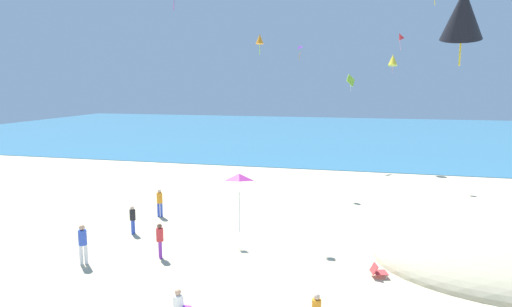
{
  "coord_description": "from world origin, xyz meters",
  "views": [
    {
      "loc": [
        4.51,
        -9.92,
        7.4
      ],
      "look_at": [
        0.0,
        8.4,
        4.41
      ],
      "focal_mm": 31.09,
      "sensor_mm": 36.0,
      "label": 1
    }
  ],
  "objects_px": {
    "person_3": "(160,201)",
    "kite_yellow": "(393,60)",
    "kite_magenta": "(239,178)",
    "beach_chair_mid_beach": "(378,271)",
    "person_0": "(160,238)",
    "kite_lime": "(351,81)",
    "person_1": "(133,218)",
    "person_2": "(179,303)",
    "kite_black": "(463,14)",
    "person_5": "(83,242)",
    "kite_purple": "(299,47)",
    "kite_orange": "(260,39)",
    "kite_red": "(400,36)"
  },
  "relations": [
    {
      "from": "person_3",
      "to": "kite_yellow",
      "type": "distance_m",
      "value": 24.89
    },
    {
      "from": "kite_black",
      "to": "kite_lime",
      "type": "bearing_deg",
      "value": 95.27
    },
    {
      "from": "beach_chair_mid_beach",
      "to": "kite_purple",
      "type": "relative_size",
      "value": 0.71
    },
    {
      "from": "kite_purple",
      "to": "kite_black",
      "type": "height_order",
      "value": "kite_purple"
    },
    {
      "from": "kite_magenta",
      "to": "person_3",
      "type": "bearing_deg",
      "value": 123.83
    },
    {
      "from": "beach_chair_mid_beach",
      "to": "person_0",
      "type": "relative_size",
      "value": 0.48
    },
    {
      "from": "kite_purple",
      "to": "kite_lime",
      "type": "distance_m",
      "value": 9.57
    },
    {
      "from": "kite_red",
      "to": "kite_lime",
      "type": "distance_m",
      "value": 6.69
    },
    {
      "from": "kite_red",
      "to": "kite_lime",
      "type": "relative_size",
      "value": 0.9
    },
    {
      "from": "person_1",
      "to": "kite_black",
      "type": "height_order",
      "value": "kite_black"
    },
    {
      "from": "kite_magenta",
      "to": "person_1",
      "type": "bearing_deg",
      "value": 131.63
    },
    {
      "from": "kite_red",
      "to": "kite_purple",
      "type": "distance_m",
      "value": 8.25
    },
    {
      "from": "person_1",
      "to": "kite_purple",
      "type": "relative_size",
      "value": 1.38
    },
    {
      "from": "beach_chair_mid_beach",
      "to": "kite_magenta",
      "type": "height_order",
      "value": "kite_magenta"
    },
    {
      "from": "kite_yellow",
      "to": "kite_magenta",
      "type": "bearing_deg",
      "value": -99.13
    },
    {
      "from": "kite_magenta",
      "to": "kite_yellow",
      "type": "bearing_deg",
      "value": 80.87
    },
    {
      "from": "person_0",
      "to": "kite_purple",
      "type": "distance_m",
      "value": 18.07
    },
    {
      "from": "person_1",
      "to": "kite_lime",
      "type": "distance_m",
      "value": 24.43
    },
    {
      "from": "kite_yellow",
      "to": "person_0",
      "type": "bearing_deg",
      "value": -112.93
    },
    {
      "from": "kite_yellow",
      "to": "kite_purple",
      "type": "bearing_deg",
      "value": -125.65
    },
    {
      "from": "person_2",
      "to": "kite_magenta",
      "type": "distance_m",
      "value": 6.27
    },
    {
      "from": "person_0",
      "to": "kite_orange",
      "type": "relative_size",
      "value": 1.47
    },
    {
      "from": "kite_orange",
      "to": "beach_chair_mid_beach",
      "type": "bearing_deg",
      "value": -42.68
    },
    {
      "from": "kite_magenta",
      "to": "beach_chair_mid_beach",
      "type": "bearing_deg",
      "value": 62.65
    },
    {
      "from": "person_1",
      "to": "person_5",
      "type": "xyz_separation_m",
      "value": [
        -0.08,
        -3.89,
        0.15
      ]
    },
    {
      "from": "person_1",
      "to": "beach_chair_mid_beach",
      "type": "bearing_deg",
      "value": 163.75
    },
    {
      "from": "person_2",
      "to": "kite_yellow",
      "type": "relative_size",
      "value": 0.44
    },
    {
      "from": "person_3",
      "to": "kite_purple",
      "type": "distance_m",
      "value": 14.69
    },
    {
      "from": "person_0",
      "to": "kite_purple",
      "type": "xyz_separation_m",
      "value": [
        3.62,
        15.22,
        9.05
      ]
    },
    {
      "from": "beach_chair_mid_beach",
      "to": "kite_magenta",
      "type": "distance_m",
      "value": 9.19
    },
    {
      "from": "kite_yellow",
      "to": "kite_magenta",
      "type": "distance_m",
      "value": 32.13
    },
    {
      "from": "person_3",
      "to": "person_2",
      "type": "bearing_deg",
      "value": -154.14
    },
    {
      "from": "kite_yellow",
      "to": "kite_lime",
      "type": "xyz_separation_m",
      "value": [
        -3.53,
        -0.92,
        -1.78
      ]
    },
    {
      "from": "kite_red",
      "to": "kite_black",
      "type": "height_order",
      "value": "kite_red"
    },
    {
      "from": "kite_magenta",
      "to": "kite_lime",
      "type": "bearing_deg",
      "value": 87.14
    },
    {
      "from": "person_0",
      "to": "kite_lime",
      "type": "xyz_separation_m",
      "value": [
        6.97,
        23.89,
        6.78
      ]
    },
    {
      "from": "beach_chair_mid_beach",
      "to": "person_0",
      "type": "bearing_deg",
      "value": 165.21
    },
    {
      "from": "person_5",
      "to": "kite_purple",
      "type": "height_order",
      "value": "kite_purple"
    },
    {
      "from": "person_0",
      "to": "person_3",
      "type": "height_order",
      "value": "person_3"
    },
    {
      "from": "person_1",
      "to": "person_5",
      "type": "relative_size",
      "value": 0.84
    },
    {
      "from": "person_2",
      "to": "kite_black",
      "type": "xyz_separation_m",
      "value": [
        7.3,
        -3.93,
        8.33
      ]
    },
    {
      "from": "person_5",
      "to": "kite_purple",
      "type": "xyz_separation_m",
      "value": [
        6.39,
        16.6,
        8.95
      ]
    },
    {
      "from": "beach_chair_mid_beach",
      "to": "kite_red",
      "type": "relative_size",
      "value": 0.54
    },
    {
      "from": "person_2",
      "to": "person_5",
      "type": "bearing_deg",
      "value": 157.12
    },
    {
      "from": "person_0",
      "to": "kite_black",
      "type": "xyz_separation_m",
      "value": [
        9.9,
        -7.89,
        7.72
      ]
    },
    {
      "from": "person_2",
      "to": "kite_red",
      "type": "distance_m",
      "value": 26.89
    },
    {
      "from": "person_1",
      "to": "kite_lime",
      "type": "relative_size",
      "value": 0.94
    },
    {
      "from": "person_3",
      "to": "kite_orange",
      "type": "xyz_separation_m",
      "value": [
        5.67,
        0.32,
        8.7
      ]
    },
    {
      "from": "beach_chair_mid_beach",
      "to": "person_1",
      "type": "bearing_deg",
      "value": 152.67
    },
    {
      "from": "person_5",
      "to": "kite_yellow",
      "type": "distance_m",
      "value": 30.55
    }
  ]
}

